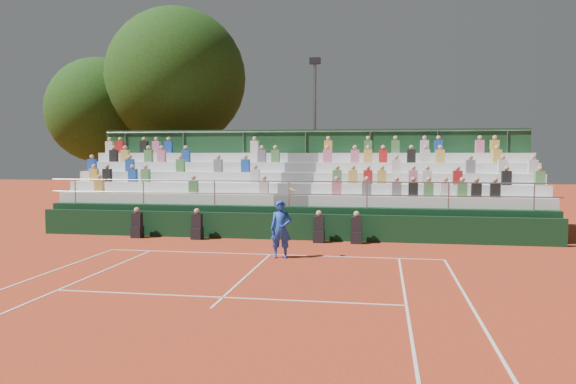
% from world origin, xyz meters
% --- Properties ---
extents(ground, '(90.00, 90.00, 0.00)m').
position_xyz_m(ground, '(0.00, 0.00, 0.00)').
color(ground, '#B73C1E').
rests_on(ground, ground).
extents(courtside_wall, '(20.00, 0.15, 1.00)m').
position_xyz_m(courtside_wall, '(0.00, 3.20, 0.50)').
color(courtside_wall, black).
rests_on(courtside_wall, ground).
extents(line_officials, '(8.90, 0.40, 1.19)m').
position_xyz_m(line_officials, '(-1.33, 2.75, 0.48)').
color(line_officials, black).
rests_on(line_officials, ground).
extents(grandstand, '(20.00, 5.20, 4.40)m').
position_xyz_m(grandstand, '(0.01, 6.44, 1.07)').
color(grandstand, black).
rests_on(grandstand, ground).
extents(tennis_player, '(0.89, 0.52, 2.22)m').
position_xyz_m(tennis_player, '(0.45, -0.49, 0.91)').
color(tennis_player, blue).
rests_on(tennis_player, ground).
extents(tree_west, '(6.13, 6.13, 8.87)m').
position_xyz_m(tree_west, '(-12.94, 13.33, 5.79)').
color(tree_west, '#3C2316').
rests_on(tree_west, ground).
extents(tree_east, '(7.91, 7.91, 11.52)m').
position_xyz_m(tree_east, '(-8.11, 13.18, 7.55)').
color(tree_east, '#3C2316').
rests_on(tree_east, ground).
extents(floodlight_mast, '(0.60, 0.25, 8.50)m').
position_xyz_m(floodlight_mast, '(-0.13, 13.22, 4.93)').
color(floodlight_mast, gray).
rests_on(floodlight_mast, ground).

